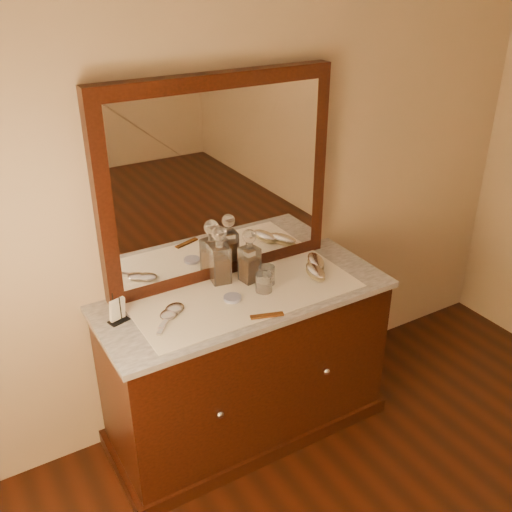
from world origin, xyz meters
name	(u,v)px	position (x,y,z in m)	size (l,w,h in m)	color
dresser_cabinet	(246,366)	(0.00, 1.96, 0.41)	(1.40, 0.55, 0.82)	black
dresser_plinth	(247,420)	(0.00, 1.96, 0.04)	(1.46, 0.59, 0.08)	black
knob_left	(220,414)	(-0.30, 1.67, 0.45)	(0.04, 0.04, 0.04)	silver
knob_right	(326,371)	(0.30, 1.67, 0.45)	(0.04, 0.04, 0.04)	silver
marble_top	(245,296)	(0.00, 1.96, 0.83)	(1.44, 0.59, 0.03)	silver
mirror_frame	(219,181)	(0.00, 2.20, 1.35)	(1.20, 0.08, 1.00)	black
mirror_glass	(222,183)	(0.00, 2.17, 1.35)	(1.06, 0.01, 0.86)	white
lace_runner	(247,295)	(0.00, 1.94, 0.85)	(1.10, 0.45, 0.00)	silver
pin_dish	(232,298)	(-0.08, 1.94, 0.86)	(0.09, 0.09, 0.01)	white
comb	(267,316)	(-0.02, 1.73, 0.86)	(0.15, 0.03, 0.01)	brown
napkin_rack	(118,311)	(-0.60, 2.04, 0.90)	(0.10, 0.08, 0.13)	black
decanter_left	(220,261)	(-0.05, 2.12, 0.97)	(0.11, 0.11, 0.30)	brown
decanter_right	(250,261)	(0.08, 2.05, 0.96)	(0.10, 0.10, 0.28)	brown
brush_near	(315,272)	(0.39, 1.92, 0.88)	(0.10, 0.18, 0.05)	#8E7D57
brush_far	(316,262)	(0.45, 2.00, 0.88)	(0.13, 0.19, 0.05)	#8E7D57
hand_mirror_outer	(168,317)	(-0.41, 1.94, 0.86)	(0.17, 0.19, 0.02)	silver
hand_mirror_inner	(173,311)	(-0.37, 1.98, 0.86)	(0.20, 0.19, 0.02)	silver
tumblers	(265,279)	(0.11, 1.95, 0.90)	(0.13, 0.14, 0.09)	white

